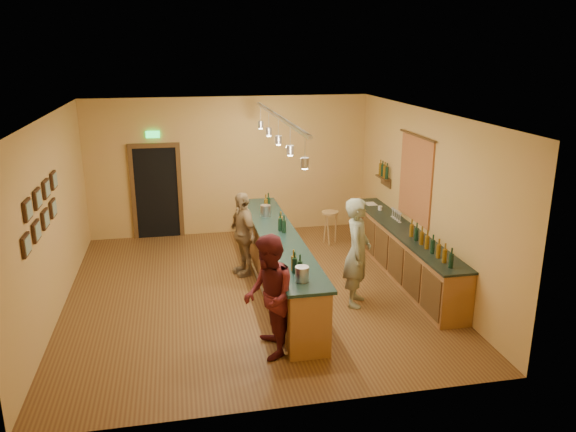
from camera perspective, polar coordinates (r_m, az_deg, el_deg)
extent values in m
plane|color=#5B341A|center=(10.33, -3.72, -7.61)|extent=(7.00, 7.00, 0.00)
cube|color=silver|center=(9.46, -4.08, 10.32)|extent=(6.50, 7.00, 0.02)
cube|color=tan|center=(13.16, -5.91, 5.04)|extent=(6.50, 0.02, 3.20)
cube|color=tan|center=(6.52, 0.20, -7.30)|extent=(6.50, 0.02, 3.20)
cube|color=tan|center=(9.92, -22.84, -0.12)|extent=(0.02, 7.00, 3.20)
cube|color=tan|center=(10.67, 13.69, 1.87)|extent=(0.02, 7.00, 3.20)
cube|color=black|center=(13.22, -13.18, 2.29)|extent=(0.95, 0.06, 2.10)
cube|color=#4E3417|center=(13.23, -15.46, 2.13)|extent=(0.10, 0.08, 2.10)
cube|color=#4E3417|center=(13.19, -10.91, 2.40)|extent=(0.10, 0.08, 2.10)
cube|color=#4E3417|center=(12.97, -13.51, 6.97)|extent=(1.15, 0.08, 0.10)
cube|color=#19E54C|center=(12.92, -13.59, 8.06)|extent=(0.30, 0.04, 0.15)
cube|color=maroon|center=(10.95, 12.82, 3.66)|extent=(0.03, 1.40, 1.60)
cube|color=#4E3417|center=(12.34, 9.64, 3.87)|extent=(0.16, 0.55, 0.03)
cube|color=#4E3417|center=(12.39, 9.93, 3.43)|extent=(0.03, 0.55, 0.18)
cube|color=olive|center=(11.07, 11.54, -3.69)|extent=(0.55, 4.50, 0.90)
cube|color=black|center=(10.92, 11.68, -1.38)|extent=(0.60, 4.55, 0.04)
cylinder|color=silver|center=(12.05, 9.34, 0.80)|extent=(0.09, 0.09, 0.09)
cube|color=silver|center=(12.51, 8.41, 1.24)|extent=(0.22, 0.30, 0.01)
cube|color=olive|center=(10.20, -0.92, -4.84)|extent=(0.60, 5.00, 1.00)
cube|color=black|center=(10.02, -0.93, -2.05)|extent=(0.70, 5.10, 0.05)
cylinder|color=silver|center=(10.28, -2.89, -6.79)|extent=(0.05, 5.00, 0.05)
cylinder|color=silver|center=(8.04, 1.43, -5.90)|extent=(0.20, 0.20, 0.22)
cylinder|color=silver|center=(11.10, -2.31, 0.56)|extent=(0.20, 0.20, 0.22)
cube|color=silver|center=(9.55, -0.99, 10.05)|extent=(0.06, 4.60, 0.05)
cylinder|color=silver|center=(7.64, 1.73, 6.90)|extent=(0.01, 0.01, 0.35)
cylinder|color=#A5A5AD|center=(7.67, 1.72, 5.43)|extent=(0.11, 0.11, 0.14)
cylinder|color=#FFEABF|center=(7.69, 1.72, 4.85)|extent=(0.08, 0.08, 0.02)
cylinder|color=silver|center=(8.60, 0.23, 8.03)|extent=(0.01, 0.01, 0.35)
cylinder|color=#A5A5AD|center=(8.63, 0.22, 6.72)|extent=(0.11, 0.11, 0.14)
cylinder|color=#FFEABF|center=(8.65, 0.22, 6.20)|extent=(0.08, 0.08, 0.02)
cylinder|color=silver|center=(9.57, -0.98, 8.92)|extent=(0.01, 0.01, 0.35)
cylinder|color=#A5A5AD|center=(9.60, -0.98, 7.74)|extent=(0.11, 0.11, 0.14)
cylinder|color=#FFEABF|center=(9.62, -0.98, 7.27)|extent=(0.08, 0.08, 0.02)
cylinder|color=silver|center=(10.55, -1.97, 9.65)|extent=(0.01, 0.01, 0.35)
cylinder|color=#A5A5AD|center=(10.58, -1.96, 8.58)|extent=(0.11, 0.11, 0.14)
cylinder|color=#FFEABF|center=(10.59, -1.96, 8.15)|extent=(0.08, 0.08, 0.02)
cylinder|color=silver|center=(11.53, -2.80, 10.25)|extent=(0.01, 0.01, 0.35)
cylinder|color=#A5A5AD|center=(11.56, -2.79, 9.27)|extent=(0.11, 0.11, 0.14)
cylinder|color=#FFEABF|center=(11.57, -2.78, 8.87)|extent=(0.08, 0.08, 0.02)
imported|color=gray|center=(9.55, 7.06, -3.66)|extent=(0.69, 0.81, 1.88)
imported|color=#59191E|center=(7.97, -1.97, -8.20)|extent=(0.71, 0.89, 1.79)
imported|color=#997A51|center=(10.81, -4.61, -1.81)|extent=(0.67, 1.04, 1.64)
cylinder|color=#AF824F|center=(12.49, 4.30, 0.35)|extent=(0.37, 0.37, 0.04)
cylinder|color=#AF824F|center=(12.64, 4.88, -1.26)|extent=(0.04, 0.04, 0.71)
cylinder|color=#AF824F|center=(12.70, 3.81, -1.15)|extent=(0.04, 0.04, 0.71)
cylinder|color=#AF824F|center=(12.47, 4.10, -1.49)|extent=(0.04, 0.04, 0.71)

